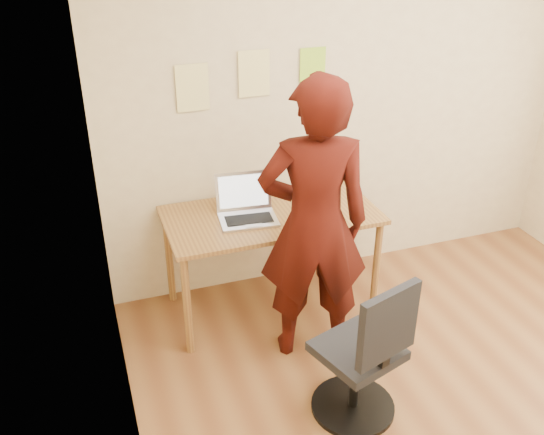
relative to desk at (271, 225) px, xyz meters
name	(u,v)px	position (x,y,z in m)	size (l,w,h in m)	color
room	(513,205)	(0.69, -1.38, 0.70)	(3.58, 3.58, 2.78)	brown
desk	(271,225)	(0.00, 0.00, 0.00)	(1.40, 0.70, 0.74)	olive
laptop	(247,210)	(-0.17, 0.00, 0.14)	(0.40, 0.36, 0.26)	#BBBBC3
paper_sheet	(321,208)	(0.34, -0.03, 0.09)	(0.22, 0.32, 0.00)	white
phone	(301,224)	(0.13, -0.21, 0.09)	(0.10, 0.14, 0.01)	black
wall_note_left	(192,88)	(-0.40, 0.36, 0.87)	(0.21, 0.00, 0.30)	#EFE48F
wall_note_mid	(254,74)	(0.01, 0.36, 0.92)	(0.21, 0.00, 0.30)	#EFE48F
wall_note_right	(313,66)	(0.42, 0.36, 0.94)	(0.18, 0.00, 0.24)	#9FDA31
office_chair	(365,361)	(0.14, -1.14, -0.26)	(0.50, 0.51, 0.91)	black
person	(314,225)	(0.09, -0.50, 0.25)	(0.66, 0.43, 1.80)	#360C07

